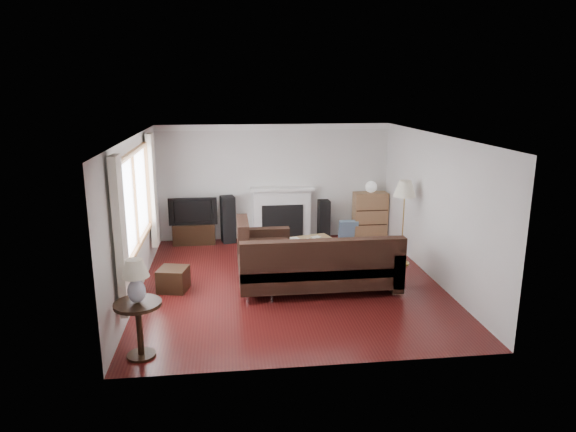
{
  "coord_description": "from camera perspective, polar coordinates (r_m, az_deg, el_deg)",
  "views": [
    {
      "loc": [
        -1.02,
        -8.22,
        3.26
      ],
      "look_at": [
        0.0,
        0.3,
        1.1
      ],
      "focal_mm": 32.0,
      "sensor_mm": 36.0,
      "label": 1
    }
  ],
  "objects": [
    {
      "name": "fireplace",
      "position": [
        11.24,
        -0.66,
        0.32
      ],
      "size": [
        1.4,
        0.26,
        1.15
      ],
      "primitive_type": "cube",
      "color": "white",
      "rests_on": "room"
    },
    {
      "name": "curtain_far",
      "position": [
        9.81,
        -14.8,
        2.74
      ],
      "size": [
        0.1,
        0.35,
        2.1
      ],
      "primitive_type": "cube",
      "color": "white",
      "rests_on": "room"
    },
    {
      "name": "tv_stand",
      "position": [
        11.16,
        -10.38,
        -1.9
      ],
      "size": [
        0.89,
        0.4,
        0.44
      ],
      "primitive_type": "cube",
      "color": "black",
      "rests_on": "ground"
    },
    {
      "name": "speaker_left",
      "position": [
        11.09,
        -6.68,
        -0.36
      ],
      "size": [
        0.34,
        0.38,
        1.01
      ],
      "primitive_type": "cube",
      "rotation": [
        0.0,
        0.0,
        0.19
      ],
      "color": "black",
      "rests_on": "ground"
    },
    {
      "name": "footstool",
      "position": [
        8.71,
        -12.62,
        -6.86
      ],
      "size": [
        0.54,
        0.54,
        0.38
      ],
      "primitive_type": "cube",
      "rotation": [
        0.0,
        0.0,
        -0.22
      ],
      "color": "black",
      "rests_on": "ground"
    },
    {
      "name": "bookshelf",
      "position": [
        11.53,
        9.09,
        0.13
      ],
      "size": [
        0.74,
        0.35,
        1.01
      ],
      "primitive_type": "cube",
      "color": "#906743",
      "rests_on": "ground"
    },
    {
      "name": "room",
      "position": [
        8.52,
        0.24,
        0.49
      ],
      "size": [
        5.1,
        5.6,
        2.54
      ],
      "color": "#491110",
      "rests_on": "ground"
    },
    {
      "name": "floor_lamp",
      "position": [
        9.78,
        12.66,
        -0.77
      ],
      "size": [
        0.53,
        0.53,
        1.61
      ],
      "primitive_type": "cube",
      "rotation": [
        0.0,
        0.0,
        -0.36
      ],
      "color": "gold",
      "rests_on": "ground"
    },
    {
      "name": "curtain_near",
      "position": [
        6.9,
        -18.11,
        -2.23
      ],
      "size": [
        0.1,
        0.35,
        2.1
      ],
      "primitive_type": "cube",
      "color": "white",
      "rests_on": "room"
    },
    {
      "name": "sectional_sofa",
      "position": [
        8.45,
        3.45,
        -5.28
      ],
      "size": [
        2.82,
        2.06,
        0.91
      ],
      "primitive_type": "cube",
      "color": "black",
      "rests_on": "ground"
    },
    {
      "name": "table_lamp",
      "position": [
        6.47,
        -16.55,
        -6.98
      ],
      "size": [
        0.34,
        0.34,
        0.54
      ],
      "primitive_type": "cube",
      "color": "silver",
      "rests_on": "side_table"
    },
    {
      "name": "television",
      "position": [
        11.03,
        -10.49,
        0.66
      ],
      "size": [
        1.01,
        0.13,
        0.58
      ],
      "primitive_type": "imported",
      "color": "black",
      "rests_on": "tv_stand"
    },
    {
      "name": "side_table",
      "position": [
        6.71,
        -16.17,
        -12.04
      ],
      "size": [
        0.58,
        0.58,
        0.72
      ],
      "primitive_type": "cube",
      "color": "black",
      "rests_on": "ground"
    },
    {
      "name": "globe_lamp",
      "position": [
        11.39,
        9.21,
        3.22
      ],
      "size": [
        0.25,
        0.25,
        0.25
      ],
      "primitive_type": "sphere",
      "color": "white",
      "rests_on": "bookshelf"
    },
    {
      "name": "speaker_right",
      "position": [
        11.33,
        4.0,
        -0.38
      ],
      "size": [
        0.25,
        0.29,
        0.86
      ],
      "primitive_type": "cube",
      "rotation": [
        0.0,
        0.0,
        0.04
      ],
      "color": "black",
      "rests_on": "ground"
    },
    {
      "name": "coffee_table",
      "position": [
        9.95,
        2.01,
        -3.75
      ],
      "size": [
        1.17,
        0.83,
        0.41
      ],
      "primitive_type": "cube",
      "rotation": [
        0.0,
        0.0,
        0.27
      ],
      "color": "#967547",
      "rests_on": "ground"
    },
    {
      "name": "window",
      "position": [
        8.32,
        -16.58,
        1.68
      ],
      "size": [
        0.12,
        2.74,
        1.54
      ],
      "primitive_type": "cube",
      "color": "brown",
      "rests_on": "room"
    }
  ]
}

